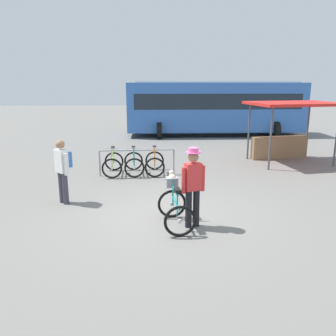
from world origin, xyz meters
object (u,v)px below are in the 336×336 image
at_px(person_with_featured_bike, 193,184).
at_px(pedestrian_with_backpack, 63,167).
at_px(racked_bike_teal, 134,163).
at_px(bus_distant, 215,105).
at_px(racked_bike_lime, 113,164).
at_px(racked_bike_orange, 155,163).
at_px(market_stall, 287,125).
at_px(featured_bicycle, 175,203).

distance_m(person_with_featured_bike, pedestrian_with_backpack, 3.51).
bearing_deg(racked_bike_teal, bus_distant, 62.78).
bearing_deg(racked_bike_lime, racked_bike_orange, 1.67).
xyz_separation_m(pedestrian_with_backpack, market_stall, (7.55, 4.45, 0.46)).
relative_size(person_with_featured_bike, pedestrian_with_backpack, 1.05).
bearing_deg(racked_bike_lime, market_stall, 14.44).
xyz_separation_m(person_with_featured_bike, bus_distant, (3.02, 13.05, 0.79)).
bearing_deg(racked_bike_lime, featured_bicycle, -68.18).
bearing_deg(racked_bike_lime, racked_bike_teal, 1.67).
bearing_deg(bus_distant, racked_bike_orange, -113.45).
distance_m(featured_bicycle, person_with_featured_bike, 0.61).
bearing_deg(racked_bike_orange, featured_bicycle, -85.72).
distance_m(featured_bicycle, pedestrian_with_backpack, 3.15).
distance_m(racked_bike_lime, market_stall, 6.86).
height_order(racked_bike_orange, person_with_featured_bike, person_with_featured_bike).
relative_size(person_with_featured_bike, market_stall, 0.51).
xyz_separation_m(racked_bike_teal, bus_distant, (4.41, 8.57, 1.37)).
bearing_deg(pedestrian_with_backpack, racked_bike_orange, 49.65).
relative_size(featured_bicycle, market_stall, 0.36).
distance_m(racked_bike_lime, racked_bike_orange, 1.40).
distance_m(racked_bike_orange, market_stall, 5.52).
relative_size(racked_bike_lime, pedestrian_with_backpack, 0.67).
distance_m(featured_bicycle, market_stall, 7.76).
height_order(racked_bike_lime, racked_bike_teal, same).
xyz_separation_m(racked_bike_lime, market_stall, (6.57, 1.69, 1.03)).
relative_size(racked_bike_orange, bus_distant, 0.11).
height_order(racked_bike_orange, bus_distant, bus_distant).
bearing_deg(featured_bicycle, racked_bike_teal, 103.32).
height_order(racked_bike_lime, person_with_featured_bike, person_with_featured_bike).
relative_size(racked_bike_teal, racked_bike_orange, 1.03).
height_order(racked_bike_lime, market_stall, market_stall).
height_order(racked_bike_teal, featured_bicycle, featured_bicycle).
xyz_separation_m(racked_bike_orange, bus_distant, (3.71, 8.55, 1.37)).
bearing_deg(pedestrian_with_backpack, featured_bicycle, -29.72).
relative_size(racked_bike_teal, pedestrian_with_backpack, 0.70).
height_order(person_with_featured_bike, pedestrian_with_backpack, person_with_featured_bike).
height_order(racked_bike_orange, featured_bicycle, featured_bicycle).
bearing_deg(racked_bike_orange, market_stall, 17.71).
distance_m(racked_bike_lime, racked_bike_teal, 0.70).
distance_m(racked_bike_lime, person_with_featured_bike, 4.95).
bearing_deg(featured_bicycle, person_with_featured_bike, -21.87).
relative_size(featured_bicycle, person_with_featured_bike, 0.71).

